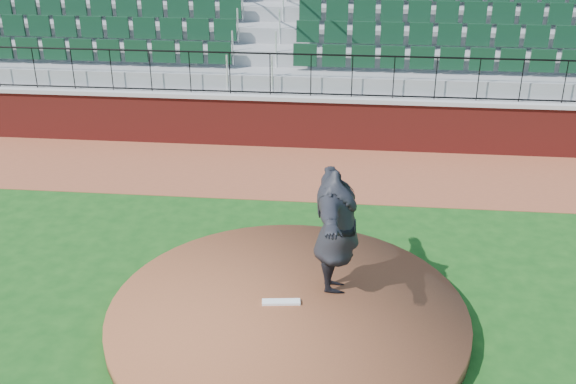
{
  "coord_description": "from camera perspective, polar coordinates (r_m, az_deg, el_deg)",
  "views": [
    {
      "loc": [
        1.03,
        -8.81,
        6.15
      ],
      "look_at": [
        0.0,
        1.5,
        1.3
      ],
      "focal_mm": 42.53,
      "sensor_mm": 36.0,
      "label": 1
    }
  ],
  "objects": [
    {
      "name": "ground",
      "position": [
        10.79,
        -0.8,
        -9.66
      ],
      "size": [
        90.0,
        90.0,
        0.0
      ],
      "primitive_type": "plane",
      "color": "#154513",
      "rests_on": "ground"
    },
    {
      "name": "warning_track",
      "position": [
        15.52,
        1.43,
        1.75
      ],
      "size": [
        34.0,
        3.2,
        0.01
      ],
      "primitive_type": "cube",
      "color": "brown",
      "rests_on": "ground"
    },
    {
      "name": "field_wall",
      "position": [
        16.79,
        1.87,
        5.77
      ],
      "size": [
        34.0,
        0.35,
        1.2
      ],
      "primitive_type": "cube",
      "color": "maroon",
      "rests_on": "ground"
    },
    {
      "name": "wall_cap",
      "position": [
        16.58,
        1.9,
        7.89
      ],
      "size": [
        34.0,
        0.45,
        0.1
      ],
      "primitive_type": "cube",
      "color": "#B7B7B7",
      "rests_on": "field_wall"
    },
    {
      "name": "wall_railing",
      "position": [
        16.43,
        1.93,
        9.72
      ],
      "size": [
        34.0,
        0.05,
        1.0
      ],
      "primitive_type": null,
      "color": "black",
      "rests_on": "wall_cap"
    },
    {
      "name": "seating_stands",
      "position": [
        18.96,
        2.53,
        13.35
      ],
      "size": [
        34.0,
        5.1,
        4.6
      ],
      "primitive_type": null,
      "color": "gray",
      "rests_on": "ground"
    },
    {
      "name": "pitchers_mound",
      "position": [
        10.4,
        -0.03,
        -10.31
      ],
      "size": [
        5.39,
        5.39,
        0.25
      ],
      "primitive_type": "cylinder",
      "color": "brown",
      "rests_on": "ground"
    },
    {
      "name": "pitching_rubber",
      "position": [
        10.45,
        -0.58,
        -9.18
      ],
      "size": [
        0.59,
        0.21,
        0.04
      ],
      "primitive_type": "cube",
      "rotation": [
        0.0,
        0.0,
        0.12
      ],
      "color": "white",
      "rests_on": "pitchers_mound"
    },
    {
      "name": "pitcher",
      "position": [
        10.29,
        4.07,
        -3.35
      ],
      "size": [
        0.8,
        2.52,
        2.02
      ],
      "primitive_type": "imported",
      "rotation": [
        0.0,
        0.0,
        1.62
      ],
      "color": "black",
      "rests_on": "pitchers_mound"
    }
  ]
}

